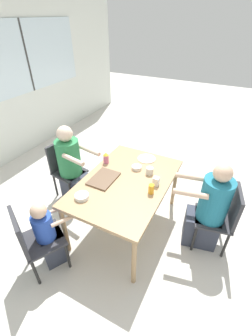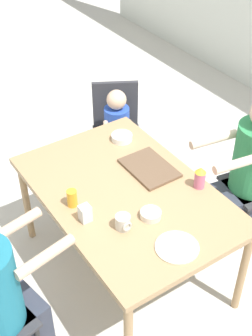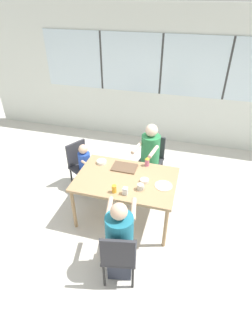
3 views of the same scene
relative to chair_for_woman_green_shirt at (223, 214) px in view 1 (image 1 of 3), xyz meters
The scene contains 16 objects.
ground_plane 1.23m from the chair_for_woman_green_shirt, 101.41° to the left, with size 16.00×16.00×0.00m, color beige.
dining_table 1.14m from the chair_for_woman_green_shirt, 101.41° to the left, with size 1.43×0.96×0.74m.
chair_for_woman_green_shirt is the anchor object (origin of this frame).
chair_for_man_blue_shirt 2.22m from the chair_for_woman_green_shirt, 90.98° to the left, with size 0.46×0.46×0.85m.
chair_for_toddler 2.05m from the chair_for_woman_green_shirt, 126.06° to the left, with size 0.54×0.54×0.85m.
person_woman_green_shirt 0.17m from the chair_for_woman_green_shirt, 101.41° to the left, with size 0.43×0.64×1.14m.
person_man_blue_shirt 2.06m from the chair_for_woman_green_shirt, 91.81° to the left, with size 0.41×0.64×1.16m.
person_toddler 1.91m from the chair_for_woman_green_shirt, 124.09° to the left, with size 0.42×0.36×0.89m.
food_tray_dark 1.41m from the chair_for_woman_green_shirt, 103.19° to the left, with size 0.37×0.26×0.02m.
coffee_mug 0.96m from the chair_for_woman_green_shirt, 87.89° to the left, with size 0.09×0.09×0.09m.
sippy_cup 1.54m from the chair_for_woman_green_shirt, 90.08° to the left, with size 0.07×0.07×0.15m.
juice_glass 0.87m from the chair_for_woman_green_shirt, 110.77° to the left, with size 0.06×0.06×0.11m.
milk_carton_small 0.83m from the chair_for_woman_green_shirt, 100.25° to the left, with size 0.06×0.06×0.10m.
bowl_white_shallow 1.13m from the chair_for_woman_green_shirt, 87.40° to the left, with size 0.12×0.12×0.04m.
bowl_cereal 1.57m from the chair_for_woman_green_shirt, 116.72° to the left, with size 0.15×0.15×0.04m.
plate_tortillas 1.15m from the chair_for_woman_green_shirt, 73.30° to the left, with size 0.24×0.24×0.01m.
Camera 1 is at (-1.84, -0.94, 2.35)m, focal length 24.00 mm.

